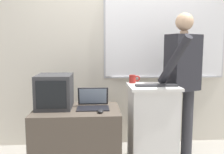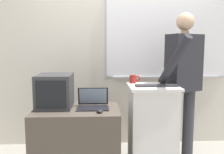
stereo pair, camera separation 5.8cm
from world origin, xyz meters
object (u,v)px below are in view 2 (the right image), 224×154
(side_desk, at_px, (77,141))
(wireless_keyboard, at_px, (156,85))
(person_presenter, at_px, (183,78))
(crt_monitor, at_px, (55,91))
(laptop, at_px, (93,101))
(coffee_mug, at_px, (133,79))
(computer_mouse_by_laptop, at_px, (100,111))
(lectern_podium, at_px, (152,127))

(side_desk, bearing_deg, wireless_keyboard, 0.72)
(person_presenter, xyz_separation_m, crt_monitor, (-1.44, -0.14, -0.11))
(laptop, xyz_separation_m, crt_monitor, (-0.40, 0.02, 0.12))
(side_desk, xyz_separation_m, wireless_keyboard, (0.84, 0.01, 0.60))
(person_presenter, distance_m, laptop, 1.07)
(wireless_keyboard, height_order, coffee_mug, coffee_mug)
(crt_monitor, relative_size, coffee_mug, 3.29)
(side_desk, distance_m, computer_mouse_by_laptop, 0.48)
(crt_monitor, bearing_deg, computer_mouse_by_laptop, -26.41)
(laptop, xyz_separation_m, wireless_keyboard, (0.67, -0.05, 0.18))
(person_presenter, xyz_separation_m, laptop, (-1.04, -0.16, -0.23))
(lectern_podium, distance_m, crt_monitor, 1.14)
(lectern_podium, height_order, person_presenter, person_presenter)
(person_presenter, xyz_separation_m, computer_mouse_by_laptop, (-0.96, -0.38, -0.27))
(lectern_podium, distance_m, side_desk, 0.83)
(person_presenter, distance_m, computer_mouse_by_laptop, 1.07)
(computer_mouse_by_laptop, xyz_separation_m, crt_monitor, (-0.48, 0.24, 0.16))
(side_desk, xyz_separation_m, coffee_mug, (0.63, 0.26, 0.64))
(side_desk, distance_m, wireless_keyboard, 1.03)
(crt_monitor, bearing_deg, side_desk, -17.73)
(side_desk, bearing_deg, laptop, 18.93)
(lectern_podium, distance_m, computer_mouse_by_laptop, 0.67)
(lectern_podium, distance_m, coffee_mug, 0.58)
(person_presenter, bearing_deg, computer_mouse_by_laptop, 176.72)
(wireless_keyboard, height_order, crt_monitor, crt_monitor)
(side_desk, relative_size, crt_monitor, 2.15)
(laptop, height_order, computer_mouse_by_laptop, laptop)
(person_presenter, distance_m, wireless_keyboard, 0.42)
(side_desk, xyz_separation_m, crt_monitor, (-0.24, 0.08, 0.54))
(lectern_podium, relative_size, laptop, 2.82)
(side_desk, height_order, wireless_keyboard, wireless_keyboard)
(side_desk, xyz_separation_m, laptop, (0.17, 0.06, 0.42))
(side_desk, relative_size, laptop, 2.66)
(computer_mouse_by_laptop, bearing_deg, person_presenter, 21.58)
(coffee_mug, bearing_deg, lectern_podium, -44.05)
(laptop, xyz_separation_m, coffee_mug, (0.46, 0.20, 0.22))
(lectern_podium, bearing_deg, coffee_mug, 135.95)
(laptop, distance_m, wireless_keyboard, 0.70)
(crt_monitor, bearing_deg, wireless_keyboard, -3.43)
(person_presenter, distance_m, crt_monitor, 1.45)
(lectern_podium, xyz_separation_m, wireless_keyboard, (0.02, -0.06, 0.48))
(laptop, height_order, crt_monitor, crt_monitor)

